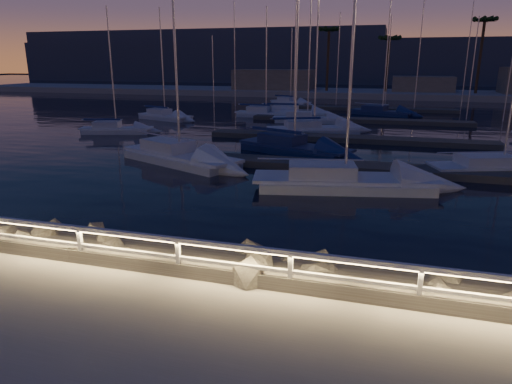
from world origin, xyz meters
TOP-DOWN VIEW (x-y plane):
  - ground at (0.00, 0.00)m, footprint 400.00×400.00m
  - harbor_water at (0.00, 31.22)m, footprint 400.00×440.00m
  - guard_rail at (-0.07, -0.00)m, footprint 44.11×0.12m
  - riprap at (-0.00, 1.66)m, footprint 37.29×3.08m
  - floating_docks at (0.00, 32.50)m, footprint 22.00×36.00m
  - far_shore at (-0.12, 74.05)m, footprint 160.00×14.00m
  - palm_left at (-8.00, 72.00)m, footprint 3.00×3.00m
  - palm_center at (2.00, 73.00)m, footprint 3.00×3.00m
  - palm_right at (16.00, 72.00)m, footprint 3.00×3.00m
  - distant_hills at (-22.13, 133.69)m, footprint 230.00×37.50m
  - sailboat_a at (-19.81, 24.46)m, footprint 6.32×3.46m
  - sailboat_b at (-3.22, 20.16)m, footprint 8.35×5.27m
  - sailboat_c at (0.93, 11.95)m, footprint 9.24×4.41m
  - sailboat_d at (9.08, 17.57)m, footprint 8.25×4.87m
  - sailboat_e at (-20.17, 34.34)m, footprint 6.87×3.98m
  - sailboat_f at (-9.39, 15.23)m, footprint 8.92×5.83m
  - sailboat_g at (-3.39, 29.22)m, footprint 8.24×5.33m
  - sailboat_i at (-10.49, 39.66)m, footprint 6.93×2.35m
  - sailboat_j at (-5.22, 36.38)m, footprint 7.22×2.96m
  - sailboat_k at (1.97, 45.34)m, footprint 7.58×4.63m
  - sailboat_m at (-10.95, 55.07)m, footprint 6.29×4.01m
  - sailboat_n at (-7.60, 40.93)m, footprint 7.81×2.57m

SIDE VIEW (x-z plane):
  - harbor_water at x=0.00m, z-range -1.27..-0.67m
  - floating_docks at x=0.00m, z-range -0.60..-0.20m
  - riprap at x=0.00m, z-range -0.93..0.42m
  - sailboat_a at x=-19.81m, z-range -5.42..5.02m
  - sailboat_m at x=-10.95m, z-range -5.46..5.06m
  - sailboat_k at x=1.97m, z-range -6.44..6.04m
  - sailboat_d at x=9.08m, z-range -6.94..6.55m
  - sailboat_j at x=-5.22m, z-range -6.17..5.79m
  - sailboat_e at x=-20.17m, z-range -5.87..5.51m
  - sailboat_g at x=-3.39m, z-range -7.00..6.66m
  - sailboat_i at x=-10.49m, z-range -6.03..5.68m
  - sailboat_n at x=-7.60m, z-range -6.75..6.42m
  - sailboat_b at x=-3.22m, z-range -7.08..6.79m
  - sailboat_c at x=0.93m, z-range -7.70..7.42m
  - sailboat_f at x=-9.39m, z-range -7.56..7.31m
  - ground at x=0.00m, z-range 0.00..0.00m
  - far_shore at x=-0.12m, z-range -2.31..2.89m
  - guard_rail at x=-0.07m, z-range 0.24..1.30m
  - distant_hills at x=-22.13m, z-range -4.26..13.74m
  - palm_center at x=2.00m, z-range 3.93..13.63m
  - palm_left at x=-8.00m, z-range 4.54..15.74m
  - palm_right at x=16.00m, z-range 4.93..17.13m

